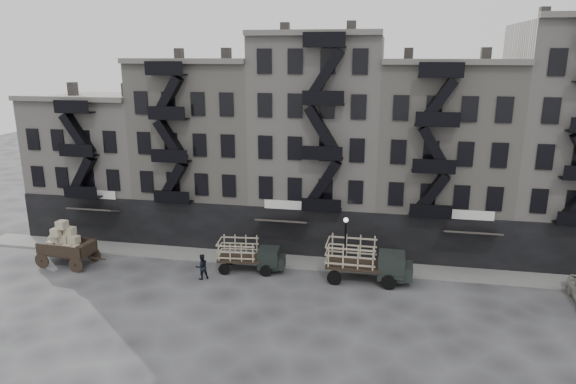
% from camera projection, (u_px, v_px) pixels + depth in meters
% --- Properties ---
extents(ground, '(140.00, 140.00, 0.00)m').
position_uv_depth(ground, '(299.00, 284.00, 36.28)').
color(ground, '#38383A').
rests_on(ground, ground).
extents(sidewalk, '(55.00, 2.50, 0.15)m').
position_uv_depth(sidewalk, '(307.00, 262.00, 39.82)').
color(sidewalk, slate).
rests_on(sidewalk, ground).
extents(building_west, '(10.00, 11.35, 13.20)m').
position_uv_depth(building_west, '(105.00, 162.00, 47.67)').
color(building_west, '#9E9991').
rests_on(building_west, ground).
extents(building_midwest, '(10.00, 11.35, 16.20)m').
position_uv_depth(building_midwest, '(207.00, 150.00, 45.45)').
color(building_midwest, gray).
rests_on(building_midwest, ground).
extents(building_center, '(10.00, 11.35, 18.20)m').
position_uv_depth(building_center, '(319.00, 142.00, 43.36)').
color(building_center, '#9E9991').
rests_on(building_center, ground).
extents(building_mideast, '(10.00, 11.35, 16.20)m').
position_uv_depth(building_mideast, '(440.00, 158.00, 41.80)').
color(building_mideast, gray).
rests_on(building_mideast, ground).
extents(building_east, '(10.00, 11.35, 19.20)m').
position_uv_depth(building_east, '(576.00, 144.00, 39.58)').
color(building_east, '#9E9991').
rests_on(building_east, ground).
extents(lamp_post, '(0.36, 0.36, 4.28)m').
position_uv_depth(lamp_post, '(345.00, 237.00, 37.47)').
color(lamp_post, black).
rests_on(lamp_post, ground).
extents(horse, '(1.89, 0.99, 1.54)m').
position_uv_depth(horse, '(54.00, 241.00, 42.37)').
color(horse, beige).
rests_on(horse, ground).
extents(wagon, '(4.37, 2.60, 3.55)m').
position_uv_depth(wagon, '(65.00, 240.00, 39.05)').
color(wagon, black).
rests_on(wagon, ground).
extents(stake_truck_west, '(5.07, 2.42, 2.47)m').
position_uv_depth(stake_truck_west, '(249.00, 253.00, 38.16)').
color(stake_truck_west, black).
rests_on(stake_truck_west, ground).
extents(stake_truck_east, '(6.07, 2.61, 3.02)m').
position_uv_depth(stake_truck_east, '(366.00, 258.00, 36.38)').
color(stake_truck_east, black).
rests_on(stake_truck_east, ground).
extents(pedestrian_west, '(0.79, 0.82, 1.90)m').
position_uv_depth(pedestrian_west, '(78.00, 244.00, 41.19)').
color(pedestrian_west, black).
rests_on(pedestrian_west, ground).
extents(pedestrian_mid, '(1.16, 1.14, 1.89)m').
position_uv_depth(pedestrian_mid, '(202.00, 267.00, 36.84)').
color(pedestrian_mid, black).
rests_on(pedestrian_mid, ground).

